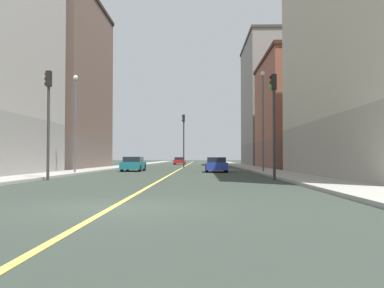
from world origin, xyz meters
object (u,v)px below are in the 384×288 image
object	(u,v)px
building_left_mid	(308,113)
street_lamp_left_near	(263,112)
traffic_light_right_near	(48,110)
car_blue	(216,165)
car_red	(180,161)
street_lamp_right_near	(75,114)
traffic_light_left_near	(274,112)
building_left_far	(278,103)
building_right_midblock	(52,83)
traffic_light_median_far	(184,134)
car_teal	(133,164)

from	to	relation	value
building_left_mid	street_lamp_left_near	distance (m)	16.72
traffic_light_right_near	street_lamp_left_near	distance (m)	18.05
street_lamp_left_near	car_blue	xyz separation A→B (m)	(-3.79, 2.42, -4.45)
traffic_light_right_near	car_red	world-z (taller)	traffic_light_right_near
building_left_mid	street_lamp_right_near	xyz separation A→B (m)	(-22.35, -17.50, -1.77)
traffic_light_left_near	car_blue	xyz separation A→B (m)	(-2.78, 13.83, -3.26)
building_left_far	building_right_midblock	bearing A→B (deg)	-144.95
traffic_light_median_far	street_lamp_right_near	xyz separation A→B (m)	(-7.65, -20.53, 0.45)
car_teal	traffic_light_median_far	bearing A→B (deg)	72.41
traffic_light_right_near	car_red	size ratio (longest dim) A/B	1.45
street_lamp_right_near	car_teal	bearing A→B (deg)	64.66
building_left_far	traffic_light_left_near	world-z (taller)	building_left_far
building_right_midblock	traffic_light_left_near	bearing A→B (deg)	-49.42
street_lamp_left_near	street_lamp_right_near	world-z (taller)	street_lamp_left_near
street_lamp_right_near	street_lamp_left_near	bearing A→B (deg)	9.79
building_left_far	car_red	world-z (taller)	building_left_far
traffic_light_left_near	street_lamp_right_near	xyz separation A→B (m)	(-13.92, 8.83, 0.79)
traffic_light_right_near	building_left_far	bearing A→B (deg)	64.99
building_left_far	traffic_light_median_far	xyz separation A→B (m)	(-14.70, -16.42, -5.83)
street_lamp_left_near	car_red	xyz separation A→B (m)	(-9.00, 43.45, -4.44)
building_left_far	car_blue	size ratio (longest dim) A/B	4.79
traffic_light_median_far	car_red	size ratio (longest dim) A/B	1.53
traffic_light_right_near	street_lamp_right_near	world-z (taller)	street_lamp_right_near
building_left_far	building_left_mid	bearing A→B (deg)	-90.00
car_teal	car_red	bearing A→B (deg)	86.32
building_left_far	street_lamp_right_near	distance (m)	43.52
traffic_light_left_near	car_blue	bearing A→B (deg)	101.36
traffic_light_right_near	car_teal	size ratio (longest dim) A/B	1.39
building_left_far	building_right_midblock	distance (m)	36.35
street_lamp_left_near	car_teal	size ratio (longest dim) A/B	1.84
traffic_light_median_far	street_lamp_right_near	bearing A→B (deg)	-110.43
building_left_mid	car_teal	xyz separation A→B (m)	(-18.91, -10.24, -5.80)
building_left_far	car_teal	size ratio (longest dim) A/B	4.45
traffic_light_left_near	car_red	bearing A→B (deg)	98.29
car_red	car_blue	size ratio (longest dim) A/B	1.03
traffic_light_median_far	street_lamp_left_near	size ratio (longest dim) A/B	0.80
building_left_far	car_teal	world-z (taller)	building_left_far
car_teal	car_blue	xyz separation A→B (m)	(7.70, -2.26, -0.02)
traffic_light_left_near	traffic_light_right_near	bearing A→B (deg)	180.00
building_right_midblock	traffic_light_left_near	world-z (taller)	building_right_midblock
building_left_mid	car_blue	distance (m)	17.77
building_left_mid	traffic_light_left_near	xyz separation A→B (m)	(-8.43, -26.33, -2.56)
building_left_mid	traffic_light_left_near	size ratio (longest dim) A/B	2.76
building_left_mid	car_blue	size ratio (longest dim) A/B	3.97
traffic_light_left_near	car_red	xyz separation A→B (m)	(-7.99, 54.86, -3.25)
traffic_light_right_near	car_blue	bearing A→B (deg)	53.72
street_lamp_right_near	car_blue	world-z (taller)	street_lamp_right_near
traffic_light_median_far	car_red	xyz separation A→B (m)	(-1.72, 25.49, -3.58)
building_right_midblock	building_left_mid	bearing A→B (deg)	2.75
street_lamp_left_near	building_left_far	bearing A→B (deg)	77.83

